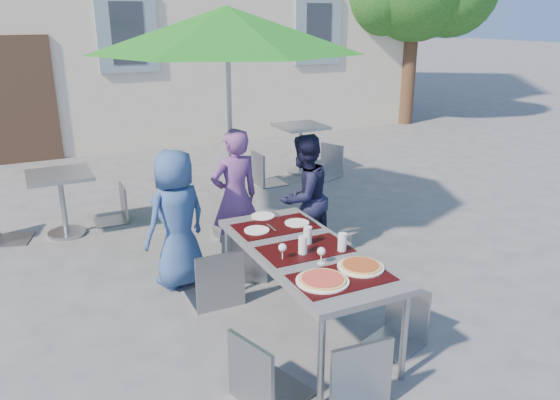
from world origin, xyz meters
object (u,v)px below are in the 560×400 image
chair_2 (329,230)px  cafe_table_1 (301,139)px  pizza_near_right (361,266)px  child_0 (177,219)px  chair_3 (262,328)px  chair_1 (243,225)px  child_1 (235,197)px  child_2 (304,198)px  patio_umbrella (227,30)px  pizza_near_left (322,280)px  bg_chair_l_1 (264,149)px  bg_chair_r_1 (329,142)px  dining_table (305,256)px  chair_0 (215,243)px  chair_5 (372,345)px  chair_4 (403,284)px  cafe_table_0 (61,192)px  bg_chair_r_0 (114,183)px

chair_2 → cafe_table_1: (1.58, 3.57, 0.05)m
pizza_near_right → child_0: bearing=116.5°
child_0 → chair_3: bearing=69.4°
chair_2 → chair_1: bearing=154.4°
child_1 → child_2: size_ratio=1.06×
chair_1 → chair_3: 1.85m
child_0 → patio_umbrella: size_ratio=0.45×
pizza_near_left → cafe_table_1: bearing=63.7°
child_1 → child_2: (0.70, -0.20, -0.04)m
chair_3 → bg_chair_l_1: size_ratio=1.00×
patio_umbrella → chair_2: bearing=-75.1°
bg_chair_r_1 → chair_2: bearing=-120.7°
patio_umbrella → dining_table: bearing=-96.4°
child_1 → patio_umbrella: 1.83m
cafe_table_1 → chair_0: bearing=-127.7°
chair_3 → patio_umbrella: (0.93, 2.95, 1.79)m
chair_1 → chair_5: 2.25m
pizza_near_right → cafe_table_1: (2.04, 4.80, -0.19)m
child_2 → chair_2: bearing=65.7°
chair_4 → bg_chair_r_1: size_ratio=0.91×
child_1 → chair_4: size_ratio=1.63×
child_2 → cafe_table_0: (-2.27, 1.80, -0.15)m
dining_table → pizza_near_right: bearing=-66.7°
dining_table → pizza_near_right: 0.53m
chair_1 → bg_chair_r_1: 3.88m
chair_0 → bg_chair_r_1: 4.42m
child_0 → child_1: size_ratio=0.93×
dining_table → bg_chair_r_1: (2.57, 3.94, -0.12)m
pizza_near_left → bg_chair_r_1: bg_chair_r_1 is taller
pizza_near_right → child_2: size_ratio=0.25×
chair_5 → cafe_table_0: bearing=108.5°
chair_2 → chair_3: size_ratio=0.92×
chair_4 → patio_umbrella: patio_umbrella is taller
bg_chair_l_1 → chair_3: bearing=-114.4°
cafe_table_1 → dining_table: bearing=-117.5°
chair_0 → chair_5: 1.93m
cafe_table_1 → patio_umbrella: bearing=-134.7°
chair_2 → cafe_table_1: chair_2 is taller
chair_5 → patio_umbrella: size_ratio=0.33×
cafe_table_1 → bg_chair_l_1: bearing=-156.2°
child_0 → chair_5: bearing=81.4°
chair_2 → bg_chair_r_1: bearing=59.3°
pizza_near_left → chair_1: 1.67m
chair_4 → child_1: bearing=107.8°
chair_4 → chair_1: bearing=114.7°
patio_umbrella → bg_chair_r_0: (-1.19, 1.04, -1.85)m
cafe_table_0 → bg_chair_r_0: bg_chair_r_0 is taller
dining_table → bg_chair_r_1: size_ratio=1.89×
chair_5 → pizza_near_right: bearing=62.2°
cafe_table_0 → cafe_table_1: bearing=17.3°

